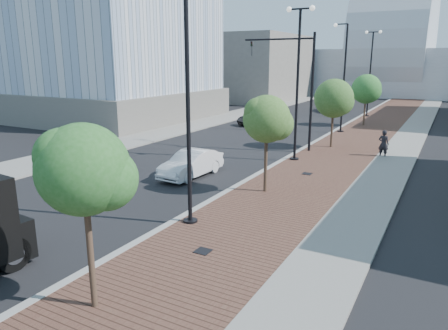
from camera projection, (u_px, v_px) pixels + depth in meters
The scene contains 22 objects.
sidewalk at pixel (386, 126), 40.49m from camera, with size 7.00×140.00×0.12m, color #4C2D23.
concrete_strip at pixel (416, 128), 39.23m from camera, with size 2.40×140.00×0.13m, color slate.
curb at pixel (349, 123), 42.12m from camera, with size 0.30×140.00×0.14m, color gray.
west_sidewalk at pixel (234, 115), 48.18m from camera, with size 4.00×140.00×0.12m, color slate.
white_sedan at pixel (191, 164), 22.90m from camera, with size 1.52×4.37×1.44m, color silver.
dark_car_mid at pixel (258, 118), 41.22m from camera, with size 2.13×4.62×1.28m, color black.
dark_car_far at pixel (331, 106), 51.39m from camera, with size 2.05×5.05×1.47m, color black.
pedestrian at pixel (384, 144), 27.23m from camera, with size 0.67×0.44×1.84m, color black.
streetlight_1 at pixel (186, 113), 15.34m from camera, with size 1.44×0.56×9.21m.
streetlight_2 at pixel (297, 84), 25.37m from camera, with size 1.72×0.56×9.28m.
streetlight_3 at pixel (342, 83), 35.75m from camera, with size 1.44×0.56×9.21m.
streetlight_4 at pixel (370, 73), 45.78m from camera, with size 1.72×0.56×9.28m.
traffic_mast at pixel (299, 79), 28.31m from camera, with size 5.09×0.20×8.00m.
tree_0 at pixel (86, 170), 9.87m from camera, with size 2.29×2.22×4.84m.
tree_1 at pixel (268, 119), 19.26m from camera, with size 2.28×2.21×4.70m.
tree_2 at pixel (335, 99), 29.46m from camera, with size 2.74×2.74×4.97m.
tree_3 at pixel (367, 89), 39.68m from camera, with size 2.77×2.77×4.94m.
tower_podium at pixel (113, 104), 46.16m from camera, with size 19.00×19.00×3.00m, color #635F59.
convention_center at pixel (394, 61), 79.87m from camera, with size 50.00×30.00×50.00m.
commercial_block_nw at pixel (253, 68), 67.25m from camera, with size 14.00×20.00×10.00m, color slate.
utility_cover_1 at pixel (203, 251), 13.78m from camera, with size 0.50×0.50×0.02m, color black.
utility_cover_2 at pixel (307, 174), 23.13m from camera, with size 0.50×0.50×0.02m, color black.
Camera 1 is at (9.10, -2.77, 6.24)m, focal length 33.59 mm.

